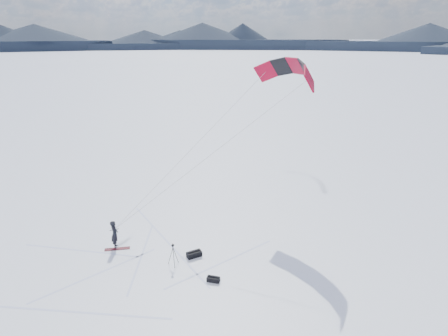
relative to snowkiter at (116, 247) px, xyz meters
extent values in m
plane|color=white|center=(2.55, -2.54, 0.00)|extent=(1800.00, 1800.00, 0.00)
cube|color=black|center=(190.64, 256.35, 2.73)|extent=(147.80, 124.57, 5.46)
cone|color=black|center=(190.64, 256.35, 5.46)|extent=(89.40, 89.40, 8.00)
cube|color=black|center=(101.44, 301.80, 2.73)|extent=(156.56, 89.15, 5.46)
cone|color=black|center=(101.44, 301.80, 5.46)|extent=(80.64, 80.64, 8.00)
cube|color=black|center=(2.55, 317.46, 2.73)|extent=(150.00, 45.00, 5.46)
cone|color=black|center=(2.55, 317.46, 5.46)|extent=(64.00, 64.00, 8.00)
cube|color=black|center=(-96.33, 301.80, 2.73)|extent=(156.56, 89.15, 5.46)
cone|color=black|center=(-96.33, 301.80, 5.46)|extent=(80.64, 80.64, 8.00)
cube|color=#AEB9E2|center=(-2.45, -6.54, 0.00)|extent=(6.00, 0.12, 0.01)
cube|color=#AEB9E2|center=(-0.75, -4.24, 0.00)|extent=(3.52, 7.29, 0.01)
cube|color=#AEB9E2|center=(0.95, -1.94, 0.00)|extent=(6.45, 7.79, 0.01)
cube|color=#AEB9E2|center=(2.65, 0.36, 0.00)|extent=(11.66, 3.07, 0.01)
cube|color=#AEB9E2|center=(4.35, -5.34, 0.00)|extent=(1.27, 5.91, 0.01)
cube|color=#AEB9E2|center=(6.05, -3.04, 0.00)|extent=(6.52, 4.83, 0.01)
imported|color=black|center=(0.00, 0.00, 0.00)|extent=(0.50, 0.70, 1.82)
cube|color=maroon|center=(0.09, -0.26, 0.02)|extent=(1.53, 0.34, 0.04)
cylinder|color=black|center=(3.54, -2.55, 0.58)|extent=(0.31, 0.23, 1.16)
cylinder|color=black|center=(3.25, -2.58, 0.58)|extent=(0.34, 0.18, 1.16)
cylinder|color=black|center=(3.42, -2.82, 0.58)|extent=(0.06, 0.37, 1.16)
cylinder|color=black|center=(3.40, -2.65, 0.99)|extent=(0.03, 0.03, 0.33)
cube|color=black|center=(3.40, -2.65, 1.21)|extent=(0.09, 0.09, 0.05)
cube|color=black|center=(3.40, -2.65, 1.30)|extent=(0.15, 0.14, 0.09)
cylinder|color=black|center=(3.40, -2.57, 1.30)|extent=(0.07, 0.09, 0.07)
cube|color=black|center=(4.66, -2.04, 0.17)|extent=(0.97, 0.65, 0.33)
cylinder|color=black|center=(4.66, -2.04, 0.35)|extent=(0.83, 0.32, 0.08)
cube|color=black|center=(5.37, -4.60, 0.13)|extent=(0.76, 0.60, 0.25)
cylinder|color=black|center=(5.37, -4.60, 0.27)|extent=(0.61, 0.36, 0.08)
cube|color=#AD0622|center=(12.31, 0.54, 10.00)|extent=(1.29, 1.39, 1.65)
cube|color=black|center=(12.57, 1.79, 10.40)|extent=(0.89, 1.53, 1.40)
cube|color=#AD0622|center=(12.43, 3.15, 10.54)|extent=(1.16, 1.52, 1.13)
cube|color=black|center=(11.91, 4.41, 10.40)|extent=(1.50, 1.38, 1.40)
cube|color=#AD0622|center=(11.09, 5.39, 10.00)|extent=(1.75, 1.06, 1.65)
cylinder|color=#95949F|center=(6.16, 0.27, 5.61)|extent=(12.33, 0.56, 8.79)
cylinder|color=#95949F|center=(5.54, 2.69, 5.61)|extent=(11.11, 5.41, 8.79)
cylinder|color=black|center=(0.00, 0.00, 1.23)|extent=(0.54, 0.16, 0.03)
camera|label=1|loc=(2.58, -21.28, 12.53)|focal=30.00mm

